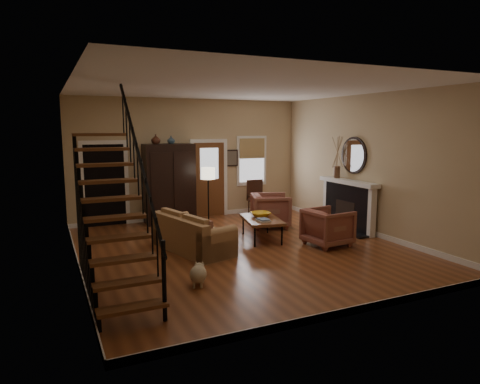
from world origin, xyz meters
name	(u,v)px	position (x,y,z in m)	size (l,w,h in m)	color
room	(196,171)	(-0.41, 1.76, 1.51)	(7.00, 7.33, 3.30)	brown
staircase	(113,190)	(-2.78, -1.30, 1.60)	(0.94, 2.80, 3.20)	brown
fireplace	(349,200)	(3.13, 0.50, 0.74)	(0.33, 1.95, 2.30)	black
armoire	(169,184)	(-0.70, 3.15, 1.05)	(1.30, 0.60, 2.10)	black
vase_a	(156,139)	(-1.05, 3.05, 2.22)	(0.24, 0.24, 0.25)	#4C2619
vase_b	(171,140)	(-0.65, 3.05, 2.21)	(0.20, 0.20, 0.21)	#334C60
sofa	(193,233)	(-0.99, 0.36, 0.36)	(0.84, 1.95, 0.73)	#9F7448
coffee_table	(262,229)	(0.70, 0.54, 0.25)	(0.75, 1.29, 0.49)	brown
bowl	(261,214)	(0.75, 0.69, 0.55)	(0.44, 0.44, 0.11)	gold
books	(263,220)	(0.58, 0.24, 0.53)	(0.24, 0.32, 0.06)	beige
armchair_left	(328,227)	(1.77, -0.49, 0.40)	(0.86, 0.88, 0.80)	maroon
armchair_right	(271,211)	(1.48, 1.53, 0.43)	(0.92, 0.95, 0.86)	maroon
floor_lamp	(208,198)	(0.05, 2.21, 0.76)	(0.35, 0.35, 1.52)	black
side_chair	(258,198)	(1.85, 2.95, 0.51)	(0.54, 0.54, 1.02)	#321910
dog	(198,275)	(-1.55, -1.58, 0.17)	(0.28, 0.47, 0.34)	tan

